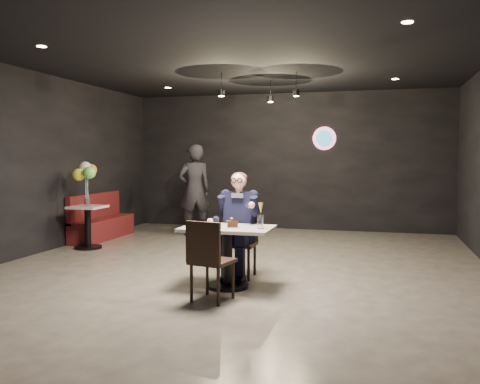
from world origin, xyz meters
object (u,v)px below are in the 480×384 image
(chair_far, at_px, (239,243))
(seated_man, at_px, (239,224))
(balloon_vase, at_px, (87,202))
(booth_bench, at_px, (102,216))
(side_table, at_px, (88,229))
(passerby, at_px, (194,190))
(main_table, at_px, (227,257))
(chair_near, at_px, (212,260))
(sundae_glass, at_px, (260,222))

(chair_far, bearing_deg, seated_man, 180.00)
(seated_man, distance_m, balloon_vase, 3.40)
(booth_bench, bearing_deg, side_table, -73.30)
(chair_far, distance_m, passerby, 3.78)
(main_table, relative_size, chair_near, 1.20)
(sundae_glass, relative_size, booth_bench, 0.09)
(chair_far, relative_size, passerby, 0.50)
(chair_near, distance_m, side_table, 3.99)
(booth_bench, distance_m, balloon_vase, 1.11)
(main_table, height_order, side_table, main_table)
(chair_far, height_order, booth_bench, chair_far)
(seated_man, height_order, side_table, seated_man)
(chair_far, bearing_deg, booth_bench, 145.52)
(seated_man, bearing_deg, main_table, -90.00)
(sundae_glass, relative_size, passerby, 0.09)
(chair_near, relative_size, passerby, 0.50)
(main_table, xyz_separation_m, passerby, (-1.85, 3.82, 0.55))
(seated_man, bearing_deg, side_table, 156.62)
(balloon_vase, bearing_deg, sundae_glass, -28.55)
(seated_man, xyz_separation_m, booth_bench, (-3.42, 2.35, -0.28))
(chair_far, relative_size, sundae_glass, 5.66)
(main_table, distance_m, booth_bench, 4.48)
(chair_far, distance_m, booth_bench, 4.15)
(sundae_glass, distance_m, booth_bench, 4.84)
(chair_near, bearing_deg, sundae_glass, 65.15)
(seated_man, distance_m, passerby, 3.76)
(side_table, bearing_deg, chair_near, -38.53)
(passerby, bearing_deg, sundae_glass, 86.42)
(seated_man, height_order, balloon_vase, seated_man)
(seated_man, height_order, passerby, passerby)
(side_table, bearing_deg, chair_far, -23.38)
(seated_man, relative_size, side_table, 2.12)
(chair_near, bearing_deg, passerby, 124.65)
(main_table, xyz_separation_m, booth_bench, (-3.42, 2.90, 0.07))
(booth_bench, bearing_deg, seated_man, -34.48)
(balloon_vase, bearing_deg, seated_man, -23.38)
(chair_near, xyz_separation_m, balloon_vase, (-3.12, 2.48, 0.36))
(side_table, bearing_deg, main_table, -31.32)
(sundae_glass, xyz_separation_m, passerby, (-2.26, 3.84, 0.10))
(chair_far, xyz_separation_m, passerby, (-1.85, 3.27, 0.47))
(seated_man, relative_size, sundae_glass, 8.86)
(passerby, bearing_deg, chair_far, 85.39)
(booth_bench, relative_size, passerby, 0.96)
(seated_man, distance_m, booth_bench, 4.16)
(chair_near, height_order, side_table, chair_near)
(chair_near, relative_size, balloon_vase, 6.15)
(chair_near, relative_size, side_table, 1.36)
(chair_near, distance_m, sundae_glass, 0.79)
(balloon_vase, relative_size, passerby, 0.08)
(chair_far, distance_m, side_table, 3.40)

